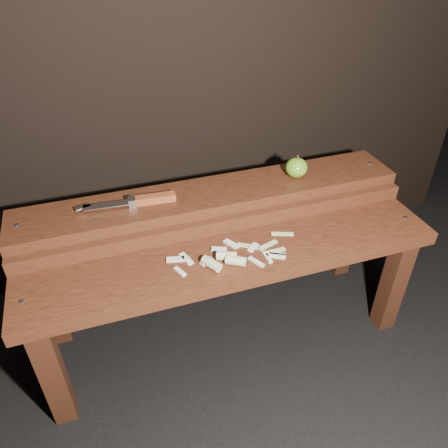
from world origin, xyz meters
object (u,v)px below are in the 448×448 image
object	(u,v)px
apple	(296,168)
knife	(143,200)
bench_front_tier	(238,275)
bench_rear_tier	(213,215)

from	to	relation	value
apple	knife	distance (m)	0.49
bench_front_tier	apple	size ratio (longest dim) A/B	15.91
bench_front_tier	bench_rear_tier	bearing A→B (deg)	90.00
bench_front_tier	apple	distance (m)	0.41
apple	knife	world-z (taller)	apple
bench_rear_tier	apple	world-z (taller)	apple
bench_rear_tier	apple	distance (m)	0.30
bench_rear_tier	knife	bearing A→B (deg)	179.63
bench_rear_tier	knife	world-z (taller)	knife
bench_front_tier	bench_rear_tier	xyz separation A→B (m)	(0.00, 0.23, 0.06)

